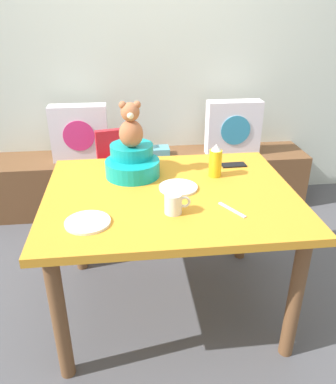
# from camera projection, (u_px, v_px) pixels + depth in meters

# --- Properties ---
(ground_plane) EXTENTS (8.00, 8.00, 0.00)m
(ground_plane) POSITION_uv_depth(u_px,v_px,m) (170.00, 303.00, 2.29)
(ground_plane) COLOR #4C4C51
(back_wall) EXTENTS (4.40, 0.10, 2.60)m
(back_wall) POSITION_uv_depth(u_px,v_px,m) (147.00, 45.00, 3.07)
(back_wall) COLOR silver
(back_wall) RESTS_ON ground_plane
(window_bench) EXTENTS (2.60, 0.44, 0.46)m
(window_bench) POSITION_uv_depth(u_px,v_px,m) (153.00, 180.00, 3.30)
(window_bench) COLOR brown
(window_bench) RESTS_ON ground_plane
(pillow_floral_left) EXTENTS (0.44, 0.15, 0.44)m
(pillow_floral_left) POSITION_uv_depth(u_px,v_px,m) (80.00, 133.00, 3.02)
(pillow_floral_left) COLOR silver
(pillow_floral_left) RESTS_ON window_bench
(pillow_floral_right) EXTENTS (0.44, 0.15, 0.44)m
(pillow_floral_right) POSITION_uv_depth(u_px,v_px,m) (233.00, 128.00, 3.15)
(pillow_floral_right) COLOR silver
(pillow_floral_right) RESTS_ON window_bench
(book_stack) EXTENTS (0.20, 0.14, 0.07)m
(book_stack) POSITION_uv_depth(u_px,v_px,m) (157.00, 151.00, 3.19)
(book_stack) COLOR #58A2B5
(book_stack) RESTS_ON window_bench
(dining_table) EXTENTS (1.27, 1.01, 0.74)m
(dining_table) POSITION_uv_depth(u_px,v_px,m) (170.00, 209.00, 2.00)
(dining_table) COLOR orange
(dining_table) RESTS_ON ground_plane
(highchair) EXTENTS (0.39, 0.50, 0.79)m
(highchair) POSITION_uv_depth(u_px,v_px,m) (122.00, 171.00, 2.76)
(highchair) COLOR red
(highchair) RESTS_ON ground_plane
(infant_seat_teal) EXTENTS (0.30, 0.33, 0.16)m
(infant_seat_teal) POSITION_uv_depth(u_px,v_px,m) (132.00, 162.00, 2.13)
(infant_seat_teal) COLOR #109899
(infant_seat_teal) RESTS_ON dining_table
(teddy_bear) EXTENTS (0.13, 0.12, 0.25)m
(teddy_bear) POSITION_uv_depth(u_px,v_px,m) (131.00, 126.00, 2.04)
(teddy_bear) COLOR #AC6541
(teddy_bear) RESTS_ON infant_seat_teal
(ketchup_bottle) EXTENTS (0.07, 0.07, 0.18)m
(ketchup_bottle) POSITION_uv_depth(u_px,v_px,m) (215.00, 161.00, 2.10)
(ketchup_bottle) COLOR gold
(ketchup_bottle) RESTS_ON dining_table
(coffee_mug) EXTENTS (0.12, 0.08, 0.09)m
(coffee_mug) POSITION_uv_depth(u_px,v_px,m) (174.00, 203.00, 1.74)
(coffee_mug) COLOR silver
(coffee_mug) RESTS_ON dining_table
(dinner_plate_near) EXTENTS (0.20, 0.20, 0.01)m
(dinner_plate_near) POSITION_uv_depth(u_px,v_px,m) (178.00, 187.00, 1.99)
(dinner_plate_near) COLOR white
(dinner_plate_near) RESTS_ON dining_table
(dinner_plate_far) EXTENTS (0.20, 0.20, 0.01)m
(dinner_plate_far) POSITION_uv_depth(u_px,v_px,m) (88.00, 222.00, 1.68)
(dinner_plate_far) COLOR white
(dinner_plate_far) RESTS_ON dining_table
(cell_phone) EXTENTS (0.15, 0.07, 0.01)m
(cell_phone) POSITION_uv_depth(u_px,v_px,m) (233.00, 165.00, 2.27)
(cell_phone) COLOR black
(cell_phone) RESTS_ON dining_table
(table_fork) EXTENTS (0.10, 0.16, 0.01)m
(table_fork) POSITION_uv_depth(u_px,v_px,m) (232.00, 210.00, 1.78)
(table_fork) COLOR silver
(table_fork) RESTS_ON dining_table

